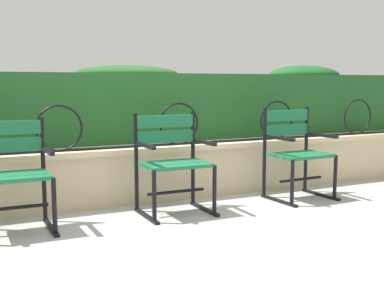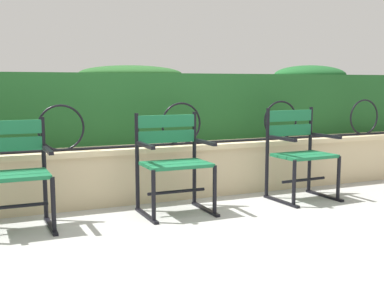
{
  "view_description": "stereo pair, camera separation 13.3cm",
  "coord_description": "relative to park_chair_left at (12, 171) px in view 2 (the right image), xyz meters",
  "views": [
    {
      "loc": [
        -1.83,
        -3.67,
        1.14
      ],
      "look_at": [
        0.0,
        0.1,
        0.55
      ],
      "focal_mm": 46.94,
      "sensor_mm": 36.0,
      "label": 1
    },
    {
      "loc": [
        -1.71,
        -3.73,
        1.14
      ],
      "look_at": [
        0.0,
        0.1,
        0.55
      ],
      "focal_mm": 46.94,
      "sensor_mm": 36.0,
      "label": 2
    }
  ],
  "objects": [
    {
      "name": "ground_plane",
      "position": [
        1.43,
        -0.34,
        -0.46
      ],
      "size": [
        60.0,
        60.0,
        0.0
      ],
      "primitive_type": "plane",
      "color": "#9E9E99"
    },
    {
      "name": "stone_wall",
      "position": [
        1.43,
        0.54,
        -0.19
      ],
      "size": [
        8.14,
        0.41,
        0.53
      ],
      "color": "#C6B289",
      "rests_on": "ground"
    },
    {
      "name": "iron_arch_fence",
      "position": [
        1.11,
        0.46,
        0.25
      ],
      "size": [
        7.59,
        0.02,
        0.42
      ],
      "color": "black",
      "rests_on": "stone_wall"
    },
    {
      "name": "hedge_row",
      "position": [
        1.43,
        1.05,
        0.46
      ],
      "size": [
        7.98,
        0.69,
        0.82
      ],
      "color": "#1E5123",
      "rests_on": "stone_wall"
    },
    {
      "name": "park_chair_left",
      "position": [
        0.0,
        0.0,
        0.0
      ],
      "size": [
        0.57,
        0.52,
        0.87
      ],
      "color": "#19663D",
      "rests_on": "ground"
    },
    {
      "name": "park_chair_centre",
      "position": [
        1.34,
        -0.02,
        0.0
      ],
      "size": [
        0.6,
        0.52,
        0.88
      ],
      "color": "#19663D",
      "rests_on": "ground"
    },
    {
      "name": "park_chair_right",
      "position": [
        2.68,
        -0.03,
        0.01
      ],
      "size": [
        0.61,
        0.55,
        0.9
      ],
      "color": "#19663D",
      "rests_on": "ground"
    }
  ]
}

